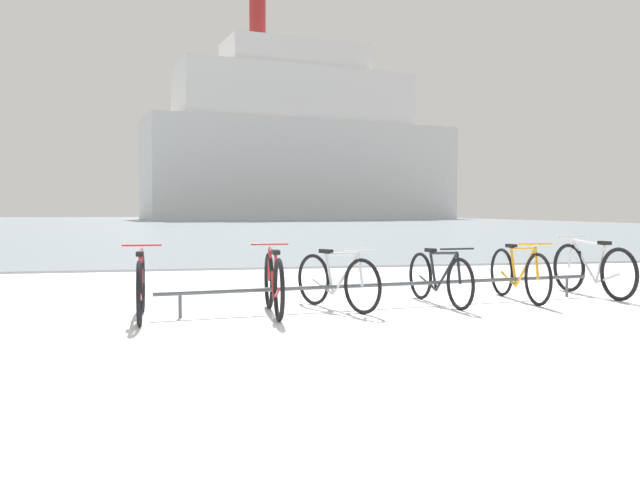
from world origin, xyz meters
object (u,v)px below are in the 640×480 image
object	(u,v)px
bicycle_0	(141,286)
bicycle_4	(519,274)
bicycle_3	(439,278)
ferry_ship	(300,147)
bicycle_5	(592,269)
bicycle_1	(274,283)
bicycle_2	(337,281)

from	to	relation	value
bicycle_0	bicycle_4	size ratio (longest dim) A/B	1.00
bicycle_4	bicycle_3	bearing A→B (deg)	-173.48
bicycle_0	ferry_ship	size ratio (longest dim) A/B	0.04
bicycle_3	bicycle_4	distance (m)	1.20
bicycle_3	bicycle_0	bearing A→B (deg)	-173.93
ferry_ship	bicycle_3	bearing A→B (deg)	-98.60
bicycle_3	bicycle_5	distance (m)	2.47
bicycle_1	bicycle_5	bearing A→B (deg)	9.33
bicycle_3	bicycle_4	xyz separation A→B (m)	(1.19, 0.14, 0.02)
bicycle_5	ferry_ship	xyz separation A→B (m)	(9.88, 81.12, 9.43)
bicycle_4	bicycle_5	world-z (taller)	bicycle_5
bicycle_1	ferry_ship	bearing A→B (deg)	79.93
bicycle_0	bicycle_4	distance (m)	4.94
bicycle_5	ferry_ship	distance (m)	82.26
bicycle_1	bicycle_4	distance (m)	3.45
bicycle_3	ferry_ship	world-z (taller)	ferry_ship
ferry_ship	bicycle_0	bearing A→B (deg)	-101.08
bicycle_1	ferry_ship	world-z (taller)	ferry_ship
bicycle_1	bicycle_4	xyz separation A→B (m)	(3.41, 0.54, -0.01)
bicycle_4	bicycle_5	bearing A→B (deg)	10.16
bicycle_2	ferry_ship	bearing A→B (deg)	80.46
bicycle_0	bicycle_2	world-z (taller)	bicycle_0
bicycle_1	bicycle_4	bearing A→B (deg)	9.03
bicycle_0	ferry_ship	world-z (taller)	ferry_ship
bicycle_3	bicycle_5	size ratio (longest dim) A/B	0.96
bicycle_2	bicycle_5	xyz separation A→B (m)	(3.84, 0.51, 0.03)
bicycle_1	bicycle_2	world-z (taller)	bicycle_1
bicycle_2	bicycle_5	size ratio (longest dim) A/B	0.83
bicycle_1	ferry_ship	size ratio (longest dim) A/B	0.04
bicycle_0	bicycle_5	distance (m)	6.21
bicycle_0	bicycle_1	world-z (taller)	same
ferry_ship	bicycle_1	bearing A→B (deg)	-100.07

